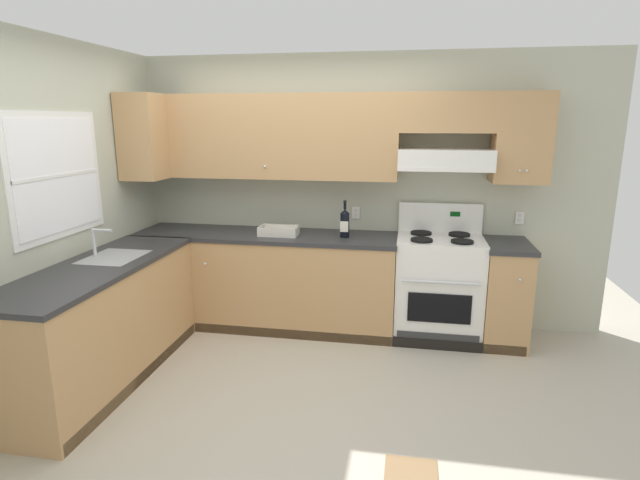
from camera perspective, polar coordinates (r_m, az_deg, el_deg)
name	(u,v)px	position (r m, az deg, el deg)	size (l,w,h in m)	color
ground_plane	(263,392)	(3.88, -6.49, -16.76)	(7.04, 7.04, 0.00)	#B2AA99
floor_accent_tile	(411,474)	(3.17, 10.28, -24.60)	(0.30, 0.30, 0.01)	olive
wall_back	(345,171)	(4.80, 2.80, 7.80)	(4.68, 0.57, 2.55)	#B7BAA3
wall_left	(67,201)	(4.35, -26.68, 4.00)	(0.47, 4.00, 2.55)	#B7BAA3
counter_back_run	(297,282)	(4.81, -2.65, -4.74)	(3.60, 0.65, 0.91)	tan
counter_left_run	(103,322)	(4.19, -23.39, -8.54)	(0.63, 1.91, 1.13)	tan
stove	(438,286)	(4.71, 13.22, -5.14)	(0.76, 0.62, 1.20)	white
wine_bottle	(345,223)	(4.56, 2.82, 1.98)	(0.08, 0.09, 0.34)	black
bowl	(279,232)	(4.67, -4.69, 0.90)	(0.36, 0.20, 0.08)	beige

